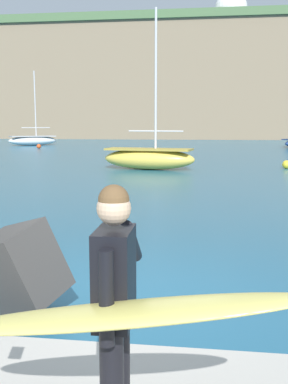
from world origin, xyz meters
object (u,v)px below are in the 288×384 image
object	(u,v)px
boat_mid_right	(33,140)
mooring_buoy_outer	(39,146)
mooring_buoy_middle	(286,164)
station_building_east	(44,36)
surfer_with_board	(117,309)
station_building_west	(14,34)
radar_dome	(231,14)
station_building_central	(102,32)
boat_mid_left	(149,157)

from	to	relation	value
boat_mid_right	mooring_buoy_outer	world-z (taller)	boat_mid_right
mooring_buoy_middle	station_building_east	bearing A→B (deg)	118.36
surfer_with_board	station_building_west	bearing A→B (deg)	113.42
boat_mid_right	station_building_west	size ratio (longest dim) A/B	0.97
mooring_buoy_middle	station_building_west	distance (m)	85.30
mooring_buoy_outer	radar_dome	size ratio (longest dim) A/B	0.05
radar_dome	station_building_central	xyz separation A→B (m)	(-26.90, 3.73, -1.95)
mooring_buoy_middle	mooring_buoy_outer	bearing A→B (deg)	139.50
radar_dome	station_building_west	world-z (taller)	radar_dome
surfer_with_board	station_building_west	world-z (taller)	station_building_west
surfer_with_board	station_building_west	distance (m)	102.33
surfer_with_board	mooring_buoy_middle	world-z (taller)	surfer_with_board
station_building_west	station_building_east	world-z (taller)	station_building_east
surfer_with_board	station_building_east	size ratio (longest dim) A/B	0.27
surfer_with_board	radar_dome	bearing A→B (deg)	86.99
boat_mid_left	station_building_east	world-z (taller)	station_building_east
boat_mid_left	station_building_central	size ratio (longest dim) A/B	1.20
station_building_east	station_building_central	bearing A→B (deg)	3.62
mooring_buoy_middle	station_building_west	xyz separation A→B (m)	(-44.71, 69.59, 20.82)
boat_mid_right	station_building_east	xyz separation A→B (m)	(-16.13, 49.63, 20.55)
mooring_buoy_outer	station_building_west	bearing A→B (deg)	115.02
surfer_with_board	boat_mid_left	bearing A→B (deg)	96.60
boat_mid_right	mooring_buoy_middle	xyz separation A→B (m)	(23.28, -23.36, -0.38)
surfer_with_board	mooring_buoy_middle	distance (m)	23.07
station_building_east	boat_mid_right	bearing A→B (deg)	-72.00
surfer_with_board	mooring_buoy_outer	size ratio (longest dim) A/B	4.76
mooring_buoy_middle	station_building_west	size ratio (longest dim) A/B	0.05
station_building_central	station_building_east	size ratio (longest dim) A/B	0.85
mooring_buoy_middle	station_building_east	size ratio (longest dim) A/B	0.06
radar_dome	station_building_west	size ratio (longest dim) A/B	1.09
radar_dome	station_building_east	xyz separation A→B (m)	(-39.47, 2.93, -2.57)
station_building_west	mooring_buoy_middle	bearing A→B (deg)	-57.28
station_building_east	radar_dome	bearing A→B (deg)	-4.25
station_building_west	surfer_with_board	bearing A→B (deg)	-66.58
boat_mid_left	radar_dome	distance (m)	75.53
boat_mid_right	station_building_central	world-z (taller)	station_building_central
boat_mid_left	mooring_buoy_middle	world-z (taller)	boat_mid_left
surfer_with_board	boat_mid_left	world-z (taller)	boat_mid_left
boat_mid_right	mooring_buoy_outer	size ratio (longest dim) A/B	18.38
boat_mid_left	boat_mid_right	size ratio (longest dim) A/B	1.00
surfer_with_board	radar_dome	size ratio (longest dim) A/B	0.23
boat_mid_left	station_building_central	distance (m)	80.60
surfer_with_board	boat_mid_right	world-z (taller)	boat_mid_right
surfer_with_board	boat_mid_right	distance (m)	49.48
boat_mid_left	station_building_east	bearing A→B (deg)	113.36
surfer_with_board	mooring_buoy_outer	distance (m)	42.84
boat_mid_right	station_building_east	world-z (taller)	station_building_east
mooring_buoy_middle	station_building_central	size ratio (longest dim) A/B	0.07
boat_mid_left	station_building_east	xyz separation A→B (m)	(-32.17, 74.47, 20.51)
mooring_buoy_middle	station_building_central	bearing A→B (deg)	109.99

